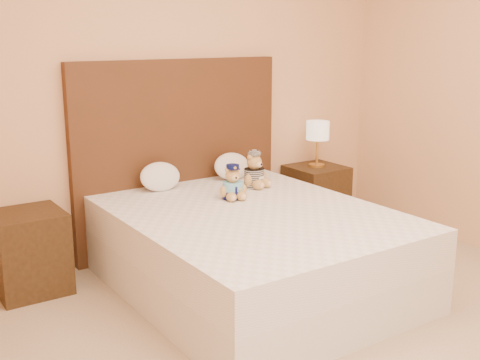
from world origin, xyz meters
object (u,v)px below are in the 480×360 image
bed (252,250)px  nightstand_left (30,252)px  lamp (318,133)px  pillow_left (160,175)px  teddy_police (233,182)px  teddy_prisoner (254,170)px  nightstand_right (316,197)px  pillow_right (232,165)px

bed → nightstand_left: bearing=147.4°
lamp → pillow_left: 1.52m
teddy_police → bed: bearing=-89.5°
lamp → teddy_prisoner: bearing=-162.0°
nightstand_right → pillow_right: bearing=178.0°
nightstand_left → teddy_prisoner: bearing=-9.9°
lamp → teddy_prisoner: lamp is taller
bed → pillow_left: size_ratio=6.24×
nightstand_right → teddy_police: 1.34m
nightstand_right → teddy_prisoner: bearing=-162.0°
nightstand_left → teddy_police: 1.45m
pillow_left → nightstand_left: bearing=-178.3°
pillow_left → teddy_police: bearing=-57.8°
bed → pillow_right: 0.99m
teddy_police → lamp: bearing=32.1°
nightstand_left → pillow_right: 1.68m
teddy_prisoner → pillow_left: 0.71m
nightstand_left → teddy_prisoner: size_ratio=2.07×
nightstand_left → teddy_prisoner: teddy_prisoner is taller
nightstand_right → nightstand_left: bearing=180.0°
lamp → teddy_prisoner: (-0.87, -0.28, -0.17)m
bed → nightstand_right: size_ratio=3.64×
nightstand_left → pillow_left: (0.99, 0.03, 0.39)m
pillow_right → teddy_prisoner: bearing=-90.6°
lamp → pillow_right: 0.89m
teddy_police → pillow_left: 0.59m
teddy_police → nightstand_right: bearing=32.1°
lamp → teddy_prisoner: size_ratio=1.51×
teddy_police → teddy_prisoner: 0.37m
nightstand_left → lamp: 2.56m
nightstand_right → teddy_police: (-1.19, -0.47, 0.40)m
nightstand_left → pillow_left: 1.07m
pillow_left → pillow_right: same height
teddy_police → pillow_right: size_ratio=0.76×
teddy_prisoner → pillow_left: teddy_prisoner is taller
bed → nightstand_right: same height
pillow_right → nightstand_right: bearing=-2.0°
pillow_left → bed: bearing=-72.7°
pillow_right → lamp: bearing=-2.0°
lamp → pillow_right: lamp is taller
bed → lamp: size_ratio=5.00×
nightstand_right → teddy_prisoner: 1.00m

